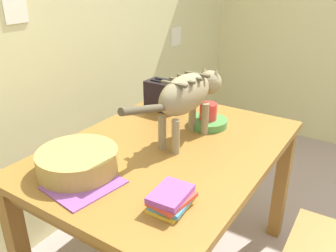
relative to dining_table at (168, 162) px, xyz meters
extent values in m
cube|color=beige|center=(0.00, 0.79, 0.59)|extent=(4.80, 0.10, 2.50)
cube|color=white|center=(1.25, 0.73, 0.34)|extent=(0.14, 0.01, 0.14)
cube|color=white|center=(-0.17, 0.73, 0.67)|extent=(0.12, 0.01, 0.12)
cube|color=olive|center=(0.00, 0.00, 0.07)|extent=(1.26, 0.92, 0.03)
cube|color=brown|center=(0.00, 0.00, 0.02)|extent=(1.18, 0.84, 0.07)
cube|color=olive|center=(0.58, -0.41, -0.30)|extent=(0.07, 0.07, 0.71)
cube|color=olive|center=(-0.58, 0.41, -0.30)|extent=(0.07, 0.07, 0.71)
cube|color=olive|center=(0.58, 0.41, -0.30)|extent=(0.07, 0.07, 0.71)
ellipsoid|color=#8E7F5B|center=(0.08, -0.04, 0.32)|extent=(0.37, 0.15, 0.18)
cube|color=#4E4632|center=(-0.01, -0.03, 0.39)|extent=(0.03, 0.13, 0.01)
cube|color=#4E4632|center=(0.06, -0.04, 0.39)|extent=(0.03, 0.13, 0.01)
cube|color=#4E4632|center=(0.12, -0.04, 0.39)|extent=(0.03, 0.13, 0.01)
cube|color=#4E4632|center=(0.18, -0.04, 0.39)|extent=(0.03, 0.13, 0.01)
cylinder|color=#8E7F5B|center=(0.21, -0.01, 0.17)|extent=(0.04, 0.04, 0.16)
cylinder|color=#8E7F5B|center=(0.21, -0.08, 0.17)|extent=(0.04, 0.04, 0.16)
cylinder|color=#8E7F5B|center=(-0.04, 0.01, 0.17)|extent=(0.04, 0.04, 0.16)
cylinder|color=#8E7F5B|center=(-0.04, -0.07, 0.17)|extent=(0.04, 0.04, 0.16)
sphere|color=#8E7F5B|center=(0.30, -0.05, 0.33)|extent=(0.12, 0.12, 0.12)
cone|color=#8E7F5B|center=(0.31, -0.02, 0.38)|extent=(0.04, 0.04, 0.05)
cone|color=#8E7F5B|center=(0.30, -0.08, 0.38)|extent=(0.04, 0.04, 0.05)
cylinder|color=#4E4632|center=(-0.21, -0.02, 0.34)|extent=(0.26, 0.05, 0.09)
cylinder|color=#498D44|center=(0.30, -0.05, 0.11)|extent=(0.20, 0.20, 0.04)
cylinder|color=red|center=(0.30, -0.05, 0.17)|extent=(0.09, 0.09, 0.09)
torus|color=red|center=(0.36, -0.05, 0.17)|extent=(0.06, 0.01, 0.06)
cube|color=#8B4D9B|center=(-0.45, 0.09, 0.09)|extent=(0.28, 0.26, 0.01)
cube|color=yellow|center=(-0.38, -0.26, 0.10)|extent=(0.16, 0.12, 0.01)
cube|color=#3E8FC9|center=(-0.37, -0.27, 0.11)|extent=(0.16, 0.12, 0.02)
cube|color=#D44131|center=(-0.38, -0.27, 0.12)|extent=(0.16, 0.12, 0.01)
cube|color=purple|center=(-0.38, -0.26, 0.14)|extent=(0.16, 0.12, 0.02)
cylinder|color=tan|center=(-0.39, 0.18, 0.14)|extent=(0.32, 0.32, 0.09)
cylinder|color=brown|center=(-0.39, 0.18, 0.14)|extent=(0.27, 0.27, 0.08)
cube|color=black|center=(0.38, 0.28, 0.17)|extent=(0.12, 0.20, 0.17)
cube|color=black|center=(0.35, 0.28, 0.26)|extent=(0.02, 0.14, 0.01)
cube|color=black|center=(0.40, 0.28, 0.26)|extent=(0.02, 0.14, 0.01)
camera|label=1|loc=(-1.21, -0.79, 0.84)|focal=37.32mm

